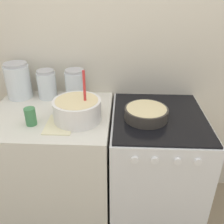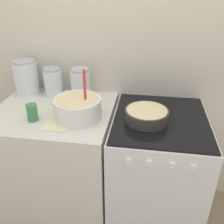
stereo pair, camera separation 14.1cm
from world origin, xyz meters
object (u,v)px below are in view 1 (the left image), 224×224
(stove, at_px, (154,169))
(storage_jar_left, at_px, (18,83))
(storage_jar_middle, at_px, (47,86))
(storage_jar_right, at_px, (76,86))
(baking_pan, at_px, (146,113))
(tin_can, at_px, (30,116))
(mixing_bowl, at_px, (77,109))

(stove, distance_m, storage_jar_left, 1.16)
(storage_jar_left, height_order, storage_jar_middle, storage_jar_left)
(storage_jar_left, xyz_separation_m, storage_jar_right, (0.41, 0.00, -0.02))
(stove, xyz_separation_m, storage_jar_right, (-0.58, 0.24, 0.53))
(baking_pan, distance_m, tin_can, 0.70)
(stove, relative_size, storage_jar_left, 3.43)
(baking_pan, bearing_deg, storage_jar_middle, 157.73)
(mixing_bowl, bearing_deg, storage_jar_middle, 130.69)
(stove, height_order, storage_jar_right, storage_jar_right)
(storage_jar_middle, distance_m, tin_can, 0.39)
(mixing_bowl, height_order, baking_pan, mixing_bowl)
(mixing_bowl, bearing_deg, baking_pan, 4.38)
(baking_pan, bearing_deg, tin_can, -171.58)
(storage_jar_left, bearing_deg, stove, -13.51)
(storage_jar_left, bearing_deg, mixing_bowl, -33.46)
(storage_jar_middle, relative_size, tin_can, 1.94)
(baking_pan, height_order, storage_jar_left, storage_jar_left)
(stove, bearing_deg, baking_pan, -153.11)
(storage_jar_right, bearing_deg, baking_pan, -30.25)
(baking_pan, xyz_separation_m, storage_jar_right, (-0.49, 0.28, 0.05))
(storage_jar_right, height_order, tin_can, storage_jar_right)
(baking_pan, bearing_deg, storage_jar_right, 149.75)
(baking_pan, relative_size, storage_jar_right, 1.24)
(mixing_bowl, xyz_separation_m, tin_can, (-0.27, -0.07, -0.02))
(stove, distance_m, baking_pan, 0.49)
(mixing_bowl, distance_m, storage_jar_middle, 0.42)
(storage_jar_left, bearing_deg, storage_jar_middle, 0.00)
(baking_pan, distance_m, storage_jar_right, 0.56)
(tin_can, bearing_deg, mixing_bowl, 14.61)
(storage_jar_right, bearing_deg, storage_jar_middle, 180.00)
(storage_jar_middle, bearing_deg, storage_jar_right, -0.00)
(mixing_bowl, height_order, storage_jar_middle, mixing_bowl)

